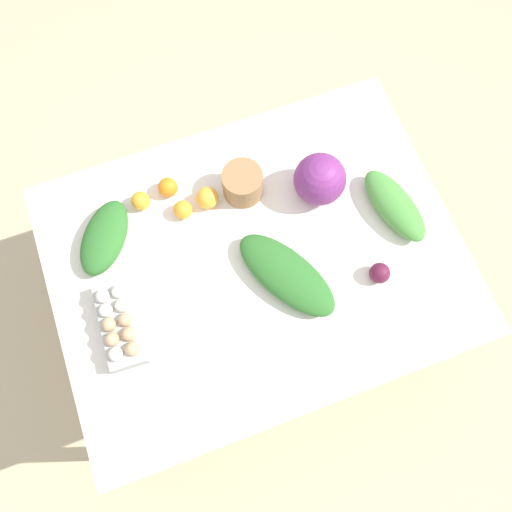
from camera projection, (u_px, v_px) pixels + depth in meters
name	position (u px, v px, depth m)	size (l,w,h in m)	color
ground_plane	(256.00, 306.00, 2.40)	(8.00, 8.00, 0.00)	#C6B289
dining_table	(256.00, 265.00, 1.77)	(1.38, 1.05, 0.75)	silver
cabbage_purple	(320.00, 179.00, 1.68)	(0.18, 0.18, 0.18)	#7A2D75
egg_carton	(120.00, 324.00, 1.58)	(0.13, 0.28, 0.09)	#A8A8A3
paper_bag	(243.00, 184.00, 1.71)	(0.14, 0.14, 0.12)	#997047
greens_bunch_beet_tops	(104.00, 237.00, 1.67)	(0.27, 0.14, 0.08)	#2D6B28
greens_bunch_scallion	(394.00, 205.00, 1.71)	(0.30, 0.12, 0.08)	#4C933D
greens_bunch_chard	(286.00, 275.00, 1.63)	(0.39, 0.16, 0.08)	#2D6B28
beet_root	(380.00, 273.00, 1.64)	(0.07, 0.07, 0.07)	#5B1933
orange_0	(207.00, 198.00, 1.72)	(0.08, 0.08, 0.08)	#F9A833
orange_1	(168.00, 187.00, 1.73)	(0.07, 0.07, 0.07)	orange
orange_2	(183.00, 210.00, 1.71)	(0.06, 0.06, 0.06)	orange
orange_3	(141.00, 201.00, 1.72)	(0.07, 0.07, 0.07)	orange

